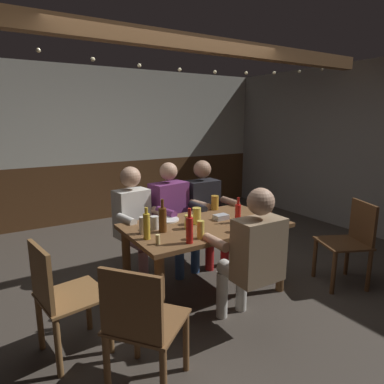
# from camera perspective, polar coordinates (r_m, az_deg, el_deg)

# --- Properties ---
(ground_plane) EXTENTS (7.30, 7.30, 0.00)m
(ground_plane) POSITION_cam_1_polar(r_m,az_deg,el_deg) (3.65, 0.83, -15.65)
(ground_plane) COLOR #423A33
(back_wall_upper) EXTENTS (6.08, 0.12, 1.56)m
(back_wall_upper) POSITION_cam_1_polar(r_m,az_deg,el_deg) (5.95, -15.10, 12.32)
(back_wall_upper) COLOR beige
(back_wall_wainscot) EXTENTS (6.08, 0.12, 0.97)m
(back_wall_wainscot) POSITION_cam_1_polar(r_m,az_deg,el_deg) (6.07, -14.44, 0.30)
(back_wall_wainscot) COLOR brown
(back_wall_wainscot) RESTS_ON ground_plane
(side_wall_concrete) EXTENTS (0.12, 5.83, 2.53)m
(side_wall_concrete) POSITION_cam_1_polar(r_m,az_deg,el_deg) (5.57, 29.06, 6.20)
(side_wall_concrete) COLOR gray
(side_wall_concrete) RESTS_ON ground_plane
(ceiling_beam) EXTENTS (5.47, 0.14, 0.16)m
(ceiling_beam) POSITION_cam_1_polar(r_m,az_deg,el_deg) (3.62, -2.55, 24.10)
(ceiling_beam) COLOR brown
(dining_table) EXTENTS (1.51, 0.88, 0.72)m
(dining_table) POSITION_cam_1_polar(r_m,az_deg,el_deg) (3.29, 2.24, -7.16)
(dining_table) COLOR brown
(dining_table) RESTS_ON ground_plane
(person_0) EXTENTS (0.53, 0.56, 1.22)m
(person_0) POSITION_cam_1_polar(r_m,az_deg,el_deg) (3.63, -9.46, -4.46)
(person_0) COLOR silver
(person_0) RESTS_ON ground_plane
(person_1) EXTENTS (0.60, 0.59, 1.23)m
(person_1) POSITION_cam_1_polar(r_m,az_deg,el_deg) (3.83, -3.32, -3.29)
(person_1) COLOR #6B2D66
(person_1) RESTS_ON ground_plane
(person_2) EXTENTS (0.53, 0.52, 1.23)m
(person_2) POSITION_cam_1_polar(r_m,az_deg,el_deg) (4.05, 2.21, -2.46)
(person_2) COLOR black
(person_2) RESTS_ON ground_plane
(person_3) EXTENTS (0.54, 0.51, 1.20)m
(person_3) POSITION_cam_1_polar(r_m,az_deg,el_deg) (2.77, 10.20, -9.98)
(person_3) COLOR #997F60
(person_3) RESTS_ON ground_plane
(chair_empty_near_right) EXTENTS (0.62, 0.62, 0.88)m
(chair_empty_near_right) POSITION_cam_1_polar(r_m,az_deg,el_deg) (2.24, -8.52, -21.31)
(chair_empty_near_right) COLOR brown
(chair_empty_near_right) RESTS_ON ground_plane
(chair_empty_near_left) EXTENTS (0.58, 0.58, 0.88)m
(chair_empty_near_left) POSITION_cam_1_polar(r_m,az_deg,el_deg) (3.89, 25.14, -7.41)
(chair_empty_near_left) COLOR brown
(chair_empty_near_left) RESTS_ON ground_plane
(chair_empty_far_end) EXTENTS (0.50, 0.50, 0.88)m
(chair_empty_far_end) POSITION_cam_1_polar(r_m,az_deg,el_deg) (2.68, -21.22, -16.06)
(chair_empty_far_end) COLOR brown
(chair_empty_far_end) RESTS_ON ground_plane
(table_candle) EXTENTS (0.04, 0.04, 0.08)m
(table_candle) POSITION_cam_1_polar(r_m,az_deg,el_deg) (2.74, -5.80, -7.95)
(table_candle) COLOR #F9E08C
(table_candle) RESTS_ON dining_table
(condiment_caddy) EXTENTS (0.14, 0.10, 0.05)m
(condiment_caddy) POSITION_cam_1_polar(r_m,az_deg,el_deg) (3.39, 4.91, -4.22)
(condiment_caddy) COLOR #B2B7BC
(condiment_caddy) RESTS_ON dining_table
(plate_0) EXTENTS (0.25, 0.25, 0.01)m
(plate_0) POSITION_cam_1_polar(r_m,az_deg,el_deg) (3.36, -4.30, -4.66)
(plate_0) COLOR white
(plate_0) RESTS_ON dining_table
(bottle_0) EXTENTS (0.06, 0.06, 0.29)m
(bottle_0) POSITION_cam_1_polar(r_m,az_deg,el_deg) (2.73, -0.42, -6.28)
(bottle_0) COLOR red
(bottle_0) RESTS_ON dining_table
(bottle_1) EXTENTS (0.07, 0.07, 0.30)m
(bottle_1) POSITION_cam_1_polar(r_m,az_deg,el_deg) (3.00, -4.99, -4.60)
(bottle_1) COLOR #593314
(bottle_1) RESTS_ON dining_table
(bottle_2) EXTENTS (0.06, 0.06, 0.27)m
(bottle_2) POSITION_cam_1_polar(r_m,az_deg,el_deg) (2.84, -7.66, -5.65)
(bottle_2) COLOR gold
(bottle_2) RESTS_ON dining_table
(bottle_3) EXTENTS (0.06, 0.06, 0.25)m
(bottle_3) POSITION_cam_1_polar(r_m,az_deg,el_deg) (3.29, 7.74, -3.49)
(bottle_3) COLOR red
(bottle_3) RESTS_ON dining_table
(pint_glass_0) EXTENTS (0.08, 0.08, 0.13)m
(pint_glass_0) POSITION_cam_1_polar(r_m,az_deg,el_deg) (3.09, -0.56, -5.05)
(pint_glass_0) COLOR #E5C64C
(pint_glass_0) RESTS_ON dining_table
(pint_glass_1) EXTENTS (0.08, 0.08, 0.16)m
(pint_glass_1) POSITION_cam_1_polar(r_m,az_deg,el_deg) (3.73, 3.87, -1.80)
(pint_glass_1) COLOR gold
(pint_glass_1) RESTS_ON dining_table
(pint_glass_2) EXTENTS (0.08, 0.08, 0.12)m
(pint_glass_2) POSITION_cam_1_polar(r_m,az_deg,el_deg) (3.09, -6.35, -5.18)
(pint_glass_2) COLOR white
(pint_glass_2) RESTS_ON dining_table
(pint_glass_3) EXTENTS (0.08, 0.08, 0.16)m
(pint_glass_3) POSITION_cam_1_polar(r_m,az_deg,el_deg) (3.22, 0.80, -4.04)
(pint_glass_3) COLOR #E5C64C
(pint_glass_3) RESTS_ON dining_table
(pint_glass_4) EXTENTS (0.06, 0.06, 0.15)m
(pint_glass_4) POSITION_cam_1_polar(r_m,az_deg,el_deg) (2.84, 1.46, -6.37)
(pint_glass_4) COLOR #E5C64C
(pint_glass_4) RESTS_ON dining_table
(pint_glass_5) EXTENTS (0.06, 0.06, 0.15)m
(pint_glass_5) POSITION_cam_1_polar(r_m,az_deg,el_deg) (2.99, -8.32, -5.57)
(pint_glass_5) COLOR white
(pint_glass_5) RESTS_ON dining_table
(pint_glass_6) EXTENTS (0.06, 0.06, 0.15)m
(pint_glass_6) POSITION_cam_1_polar(r_m,az_deg,el_deg) (3.44, 12.81, -3.32)
(pint_glass_6) COLOR #4C2D19
(pint_glass_6) RESTS_ON dining_table
(pint_glass_7) EXTENTS (0.07, 0.07, 0.12)m
(pint_glass_7) POSITION_cam_1_polar(r_m,az_deg,el_deg) (3.04, 8.09, -5.58)
(pint_glass_7) COLOR gold
(pint_glass_7) RESTS_ON dining_table
(string_lights) EXTENTS (4.29, 0.04, 0.19)m
(string_lights) POSITION_cam_1_polar(r_m,az_deg,el_deg) (3.54, -2.10, 20.90)
(string_lights) COLOR #F9EAB2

